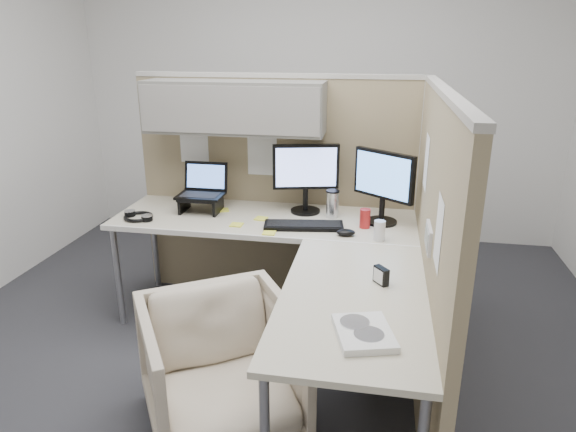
% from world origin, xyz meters
% --- Properties ---
extents(ground, '(4.50, 4.50, 0.00)m').
position_xyz_m(ground, '(0.00, 0.00, 0.00)').
color(ground, '#2B2B2F').
rests_on(ground, ground).
extents(partition_back, '(2.00, 0.36, 1.63)m').
position_xyz_m(partition_back, '(-0.22, 0.83, 1.10)').
color(partition_back, '#978663').
rests_on(partition_back, ground).
extents(partition_right, '(0.07, 2.03, 1.63)m').
position_xyz_m(partition_right, '(0.90, -0.07, 0.82)').
color(partition_right, '#978663').
rests_on(partition_right, ground).
extents(desk, '(2.00, 1.98, 0.73)m').
position_xyz_m(desk, '(0.12, 0.13, 0.69)').
color(desk, beige).
rests_on(desk, ground).
extents(office_chair, '(0.95, 0.94, 0.73)m').
position_xyz_m(office_chair, '(-0.08, -0.56, 0.36)').
color(office_chair, beige).
rests_on(office_chair, ground).
extents(monitor_left, '(0.44, 0.20, 0.47)m').
position_xyz_m(monitor_left, '(0.14, 0.69, 1.00)').
color(monitor_left, black).
rests_on(monitor_left, desk).
extents(monitor_right, '(0.37, 0.29, 0.47)m').
position_xyz_m(monitor_right, '(0.65, 0.57, 1.00)').
color(monitor_right, black).
rests_on(monitor_right, desk).
extents(laptop_station, '(0.30, 0.26, 0.32)m').
position_xyz_m(laptop_station, '(-0.56, 0.60, 0.85)').
color(laptop_station, black).
rests_on(laptop_station, desk).
extents(keyboard, '(0.51, 0.23, 0.02)m').
position_xyz_m(keyboard, '(0.17, 0.39, 0.74)').
color(keyboard, black).
rests_on(keyboard, desk).
extents(mouse, '(0.12, 0.09, 0.04)m').
position_xyz_m(mouse, '(0.44, 0.30, 0.75)').
color(mouse, black).
rests_on(mouse, desk).
extents(travel_mug, '(0.09, 0.09, 0.18)m').
position_xyz_m(travel_mug, '(0.33, 0.62, 0.82)').
color(travel_mug, silver).
rests_on(travel_mug, desk).
extents(soda_can_green, '(0.07, 0.07, 0.12)m').
position_xyz_m(soda_can_green, '(0.64, 0.26, 0.79)').
color(soda_can_green, silver).
rests_on(soda_can_green, desk).
extents(soda_can_silver, '(0.07, 0.07, 0.12)m').
position_xyz_m(soda_can_silver, '(0.55, 0.46, 0.79)').
color(soda_can_silver, '#B21E1E').
rests_on(soda_can_silver, desk).
extents(sticky_note_a, '(0.08, 0.08, 0.01)m').
position_xyz_m(sticky_note_a, '(-0.25, 0.35, 0.73)').
color(sticky_note_a, yellow).
rests_on(sticky_note_a, desk).
extents(sticky_note_c, '(0.10, 0.10, 0.01)m').
position_xyz_m(sticky_note_c, '(-0.42, 0.62, 0.73)').
color(sticky_note_c, yellow).
rests_on(sticky_note_c, desk).
extents(sticky_note_d, '(0.09, 0.09, 0.01)m').
position_xyz_m(sticky_note_d, '(-0.13, 0.50, 0.73)').
color(sticky_note_d, yellow).
rests_on(sticky_note_d, desk).
extents(sticky_note_b, '(0.08, 0.08, 0.01)m').
position_xyz_m(sticky_note_b, '(-0.02, 0.25, 0.73)').
color(sticky_note_b, yellow).
rests_on(sticky_note_b, desk).
extents(headphones, '(0.25, 0.25, 0.03)m').
position_xyz_m(headphones, '(-0.92, 0.36, 0.75)').
color(headphones, black).
rests_on(headphones, desk).
extents(paper_stack, '(0.28, 0.32, 0.03)m').
position_xyz_m(paper_stack, '(0.60, -0.79, 0.75)').
color(paper_stack, white).
rests_on(paper_stack, desk).
extents(desk_clock, '(0.08, 0.09, 0.09)m').
position_xyz_m(desk_clock, '(0.66, -0.31, 0.77)').
color(desk_clock, black).
rests_on(desk_clock, desk).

